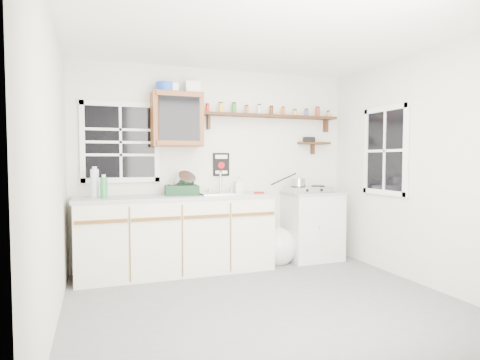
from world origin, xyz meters
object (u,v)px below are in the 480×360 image
at_px(main_cabinet, 177,234).
at_px(hotplate, 308,189).
at_px(upper_cabinet, 177,120).
at_px(dish_rack, 183,187).
at_px(right_cabinet, 312,225).
at_px(spice_shelf, 271,115).

xyz_separation_m(main_cabinet, hotplate, (1.76, 0.01, 0.49)).
xyz_separation_m(upper_cabinet, dish_rack, (0.05, -0.09, -0.81)).
bearing_deg(right_cabinet, spice_shelf, 160.61).
xyz_separation_m(right_cabinet, spice_shelf, (-0.53, 0.19, 1.47)).
relative_size(main_cabinet, hotplate, 3.82).
relative_size(main_cabinet, right_cabinet, 2.54).
xyz_separation_m(dish_rack, hotplate, (1.68, -0.05, -0.06)).
relative_size(upper_cabinet, hotplate, 1.08).
bearing_deg(dish_rack, hotplate, 3.43).
height_order(main_cabinet, spice_shelf, spice_shelf).
xyz_separation_m(main_cabinet, dish_rack, (0.08, 0.06, 0.55)).
bearing_deg(hotplate, main_cabinet, 178.80).
bearing_deg(spice_shelf, right_cabinet, -19.39).
bearing_deg(main_cabinet, dish_rack, 34.46).
xyz_separation_m(main_cabinet, upper_cabinet, (0.03, 0.14, 1.36)).
distance_m(dish_rack, hotplate, 1.68).
bearing_deg(hotplate, upper_cabinet, 174.03).
distance_m(main_cabinet, right_cabinet, 1.84).
height_order(main_cabinet, right_cabinet, main_cabinet).
xyz_separation_m(main_cabinet, right_cabinet, (1.83, 0.03, -0.01)).
distance_m(upper_cabinet, dish_rack, 0.82).
distance_m(right_cabinet, upper_cabinet, 2.26).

